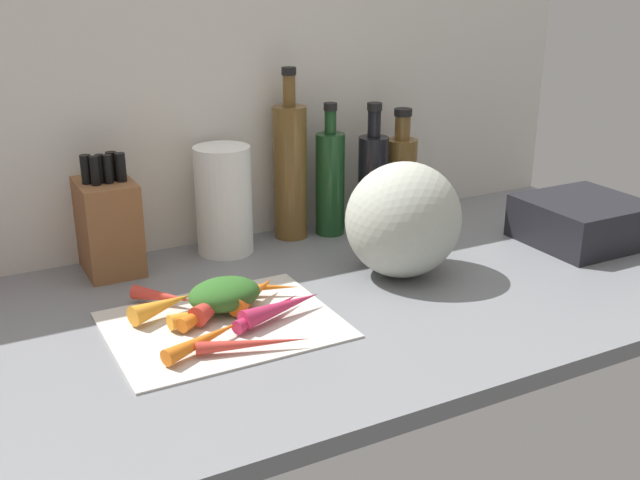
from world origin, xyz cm
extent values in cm
cube|color=slate|center=(0.00, 0.00, -1.50)|extent=(170.00, 80.00, 3.00)
cube|color=silver|center=(0.00, 38.50, 30.00)|extent=(170.00, 3.00, 60.00)
cube|color=beige|center=(-20.48, -3.29, 0.40)|extent=(37.76, 29.81, 0.80)
cone|color=orange|center=(-12.68, 1.45, 2.59)|extent=(12.70, 11.01, 3.58)
cone|color=red|center=(-19.68, -14.72, 1.84)|extent=(17.79, 7.35, 2.09)
cone|color=orange|center=(-25.88, -10.24, 2.14)|extent=(16.04, 8.81, 2.69)
cone|color=red|center=(-26.96, 8.40, 2.14)|extent=(10.46, 10.87, 2.68)
cone|color=orange|center=(-28.51, 4.02, 2.58)|extent=(12.66, 7.34, 3.57)
cone|color=#B2264C|center=(-12.89, -5.24, 2.00)|extent=(15.58, 9.30, 2.39)
cone|color=orange|center=(-20.41, 0.61, 2.07)|extent=(16.30, 11.51, 2.54)
cone|color=#B2264C|center=(-10.62, -5.94, 2.52)|extent=(16.67, 7.13, 3.43)
cone|color=orange|center=(-11.39, 4.57, 2.14)|extent=(16.20, 9.56, 2.68)
cone|color=red|center=(-19.25, 1.27, 2.59)|extent=(13.67, 11.79, 3.58)
cone|color=orange|center=(-23.85, -1.25, 2.13)|extent=(11.28, 4.48, 2.66)
ellipsoid|color=#2D6023|center=(-18.21, 1.50, 3.50)|extent=(12.75, 9.81, 5.39)
ellipsoid|color=#B2B7A8|center=(18.85, 1.70, 11.24)|extent=(22.99, 21.01, 22.48)
cube|color=brown|center=(-30.97, 30.40, 9.19)|extent=(10.45, 14.38, 18.37)
cylinder|color=black|center=(-34.02, 30.19, 21.12)|extent=(2.10, 2.10, 5.50)
cylinder|color=black|center=(-32.80, 28.33, 21.12)|extent=(1.76, 1.76, 5.50)
cylinder|color=black|center=(-31.58, 29.46, 21.12)|extent=(1.54, 1.54, 5.50)
cylinder|color=black|center=(-30.36, 28.47, 21.12)|extent=(1.73, 1.73, 5.50)
cylinder|color=black|center=(-29.14, 30.47, 21.12)|extent=(2.09, 2.09, 5.50)
cylinder|color=black|center=(-27.92, 28.67, 21.12)|extent=(2.00, 2.00, 5.50)
cylinder|color=white|center=(-7.20, 29.50, 11.35)|extent=(11.72, 11.72, 22.69)
cylinder|color=brown|center=(9.25, 31.72, 14.57)|extent=(7.41, 7.41, 29.13)
cylinder|color=brown|center=(9.25, 31.72, 32.41)|extent=(2.70, 2.70, 6.56)
cylinder|color=black|center=(9.25, 31.72, 36.49)|extent=(3.10, 3.10, 1.60)
cylinder|color=#19421E|center=(17.95, 29.48, 11.42)|extent=(6.47, 6.47, 22.84)
cylinder|color=#19421E|center=(17.95, 29.48, 25.37)|extent=(2.55, 2.55, 5.05)
cylinder|color=black|center=(17.95, 29.48, 28.70)|extent=(2.93, 2.93, 1.60)
cylinder|color=black|center=(27.68, 27.24, 10.76)|extent=(6.75, 6.75, 21.53)
cylinder|color=black|center=(27.68, 27.24, 24.50)|extent=(2.89, 2.89, 5.95)
cylinder|color=black|center=(27.68, 27.24, 28.28)|extent=(3.32, 3.32, 1.60)
cylinder|color=brown|center=(35.96, 28.36, 9.95)|extent=(7.26, 7.26, 19.89)
cylinder|color=brown|center=(35.96, 28.36, 22.61)|extent=(3.55, 3.55, 5.44)
cylinder|color=black|center=(35.96, 28.36, 26.13)|extent=(4.09, 4.09, 1.60)
cube|color=black|center=(63.99, -1.24, 4.75)|extent=(23.91, 22.62, 9.49)
camera|label=1|loc=(-59.64, -112.30, 57.58)|focal=42.41mm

